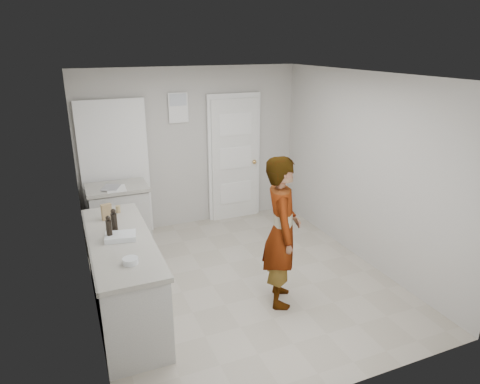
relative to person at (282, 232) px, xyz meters
name	(u,v)px	position (x,y,z in m)	size (l,w,h in m)	color
ground	(241,279)	(-0.23, 0.59, -0.86)	(4.00, 4.00, 0.00)	#A49B89
room_shell	(183,164)	(-0.41, 2.54, 0.16)	(4.00, 4.00, 4.00)	#BBB8B1
main_counter	(124,280)	(-1.68, 0.39, -0.43)	(0.64, 1.96, 0.93)	silver
side_counter	(120,219)	(-1.48, 2.14, -0.43)	(0.84, 0.61, 0.93)	silver
person	(282,232)	(0.00, 0.00, 0.00)	(0.63, 0.41, 1.72)	silver
cake_mix_box	(107,212)	(-1.74, 0.95, 0.16)	(0.11, 0.05, 0.18)	olive
spice_jar	(118,209)	(-1.59, 1.12, 0.11)	(0.06, 0.06, 0.09)	tan
oil_cruet_a	(114,221)	(-1.70, 0.59, 0.19)	(0.06, 0.06, 0.26)	black
oil_cruet_b	(109,228)	(-1.77, 0.39, 0.19)	(0.06, 0.06, 0.27)	black
baking_dish	(121,237)	(-1.67, 0.37, 0.09)	(0.34, 0.26, 0.05)	silver
egg_bowl	(130,261)	(-1.66, -0.19, 0.09)	(0.14, 0.14, 0.05)	silver
papers	(116,189)	(-1.50, 2.01, 0.07)	(0.25, 0.32, 0.01)	white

